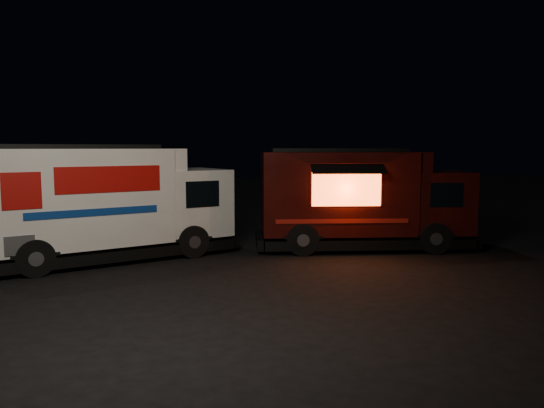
% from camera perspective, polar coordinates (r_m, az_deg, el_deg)
% --- Properties ---
extents(ground, '(80.00, 80.00, 0.00)m').
position_cam_1_polar(ground, '(11.48, -7.58, -8.86)').
color(ground, black).
rests_on(ground, ground).
extents(white_truck, '(7.06, 4.30, 3.03)m').
position_cam_1_polar(white_truck, '(14.59, -17.10, 0.16)').
color(white_truck, white).
rests_on(white_truck, ground).
extents(red_truck, '(6.64, 3.53, 2.93)m').
position_cam_1_polar(red_truck, '(15.76, 9.81, 0.59)').
color(red_truck, black).
rests_on(red_truck, ground).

